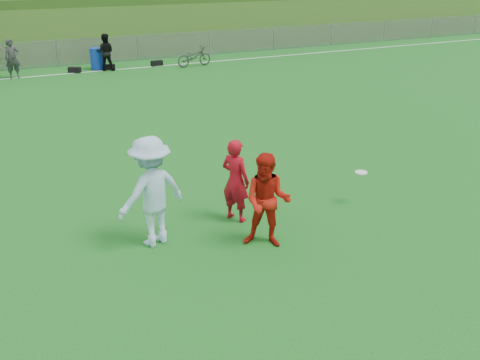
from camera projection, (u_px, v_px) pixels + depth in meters
ground at (227, 257)px, 9.46m from camera, size 120.00×120.00×0.00m
sideline_far at (65, 74)px, 24.45m from camera, size 60.00×0.10×0.01m
fence at (57, 53)px, 25.87m from camera, size 58.00×0.06×1.30m
berm at (31, 15)px, 34.70m from camera, size 120.00×18.00×3.00m
gear_bags at (86, 69)px, 24.87m from camera, size 8.03×0.54×0.26m
player_red_left at (236, 180)px, 10.52m from camera, size 0.66×0.74×1.70m
player_red_center at (267, 201)px, 9.53m from camera, size 1.09×1.05×1.77m
player_blue at (152, 192)px, 9.56m from camera, size 1.49×1.11×2.06m
frisbee at (361, 172)px, 11.25m from camera, size 0.26×0.26×0.02m
recycling_bin at (97, 59)px, 25.29m from camera, size 0.69×0.69×1.00m
bicycle at (194, 57)px, 26.01m from camera, size 1.85×0.85×0.94m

